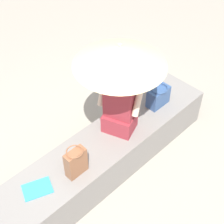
% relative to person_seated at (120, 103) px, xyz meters
% --- Properties ---
extents(ground_plane, '(14.00, 14.00, 0.00)m').
position_rel_person_seated_xyz_m(ground_plane, '(0.26, 0.02, -0.88)').
color(ground_plane, '#9E9384').
extents(stone_bench, '(2.94, 0.61, 0.49)m').
position_rel_person_seated_xyz_m(stone_bench, '(0.26, 0.02, -0.63)').
color(stone_bench, gray).
rests_on(stone_bench, ground).
extents(person_seated, '(0.38, 0.51, 0.90)m').
position_rel_person_seated_xyz_m(person_seated, '(0.00, 0.00, 0.00)').
color(person_seated, '#992D38').
rests_on(person_seated, stone_bench).
extents(parasol, '(0.94, 0.94, 1.14)m').
position_rel_person_seated_xyz_m(parasol, '(0.01, -0.00, 0.62)').
color(parasol, '#B7B7BC').
rests_on(parasol, stone_bench).
extents(handbag_black, '(0.22, 0.17, 0.33)m').
position_rel_person_seated_xyz_m(handbag_black, '(0.75, 0.13, -0.22)').
color(handbag_black, brown).
rests_on(handbag_black, stone_bench).
extents(tote_bag_canvas, '(0.28, 0.21, 0.26)m').
position_rel_person_seated_xyz_m(tote_bag_canvas, '(-0.62, 0.05, -0.26)').
color(tote_bag_canvas, '#335184').
rests_on(tote_bag_canvas, stone_bench).
extents(magazine, '(0.33, 0.29, 0.01)m').
position_rel_person_seated_xyz_m(magazine, '(1.16, 0.01, -0.38)').
color(magazine, '#339ED1').
rests_on(magazine, stone_bench).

